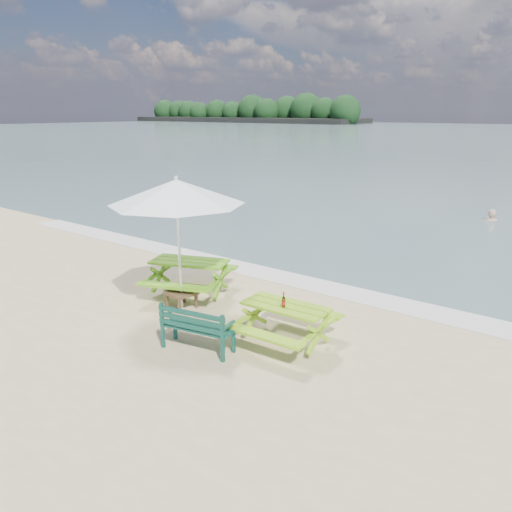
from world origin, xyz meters
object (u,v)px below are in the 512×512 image
Objects in this scene: side_table at (182,299)px; picnic_table_right at (285,325)px; patio_umbrella at (177,192)px; swimmer at (489,231)px; picnic_table_left at (190,278)px; park_bench at (198,337)px; beer_bottle at (284,302)px.

picnic_table_right is at bearing -1.16° from side_table.
swimmer is at bearing 77.10° from patio_umbrella.
picnic_table_left is at bearing 121.43° from patio_umbrella.
patio_umbrella is (-1.63, 1.20, 2.22)m from park_bench.
picnic_table_right is 0.48m from beer_bottle.
beer_bottle is at bearing -15.01° from picnic_table_left.
picnic_table_left is 3.18m from picnic_table_right.
picnic_table_right is 2.69m from side_table.
beer_bottle reaches higher than park_bench.
picnic_table_right is 13.45m from swimmer.
picnic_table_right is at bearing 102.12° from beer_bottle.
beer_bottle is at bearing -3.27° from side_table.
patio_umbrella is at bearing 90.00° from side_table.
patio_umbrella is 3.17m from beer_bottle.
park_bench reaches higher than picnic_table_right.
park_bench is at bearing -135.84° from beer_bottle.
picnic_table_left is at bearing 137.37° from park_bench.
swimmer is (3.48, 12.69, -0.83)m from picnic_table_left.
side_table is at bearing 143.61° from park_bench.
park_bench reaches higher than swimmer.
park_bench is at bearing -132.65° from picnic_table_right.
beer_bottle is 13.59m from swimmer.
beer_bottle reaches higher than swimmer.
picnic_table_right is at bearing 47.35° from park_bench.
patio_umbrella reaches higher than swimmer.
picnic_table_right is at bearing -91.63° from swimmer.
picnic_table_right is at bearing -1.16° from patio_umbrella.
park_bench is at bearing -42.63° from picnic_table_left.
picnic_table_left is at bearing 164.99° from beer_bottle.
side_table is at bearing -58.57° from picnic_table_left.
picnic_table_left is 0.75× the size of patio_umbrella.
side_table is (-2.68, 0.05, -0.16)m from picnic_table_right.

